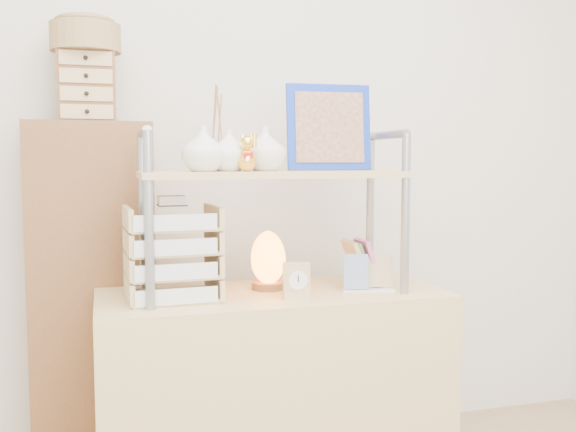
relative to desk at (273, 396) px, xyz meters
The scene contains 9 objects.
desk is the anchor object (origin of this frame).
cabinet 0.77m from the desk, 148.71° to the left, with size 0.45×0.24×1.35m, color brown.
hutch 0.82m from the desk, 155.35° to the left, with size 0.90×0.34×0.74m.
letter_tray 0.62m from the desk, behind, with size 0.29×0.28×0.34m.
salt_lamp 0.48m from the desk, 92.65° to the left, with size 0.14×0.13×0.21m.
desk_clock 0.46m from the desk, 72.16° to the right, with size 0.09×0.05×0.12m.
postcard_stand 0.53m from the desk, 13.12° to the right, with size 0.19×0.10×0.13m.
drawer_chest 1.30m from the desk, 150.26° to the left, with size 0.20×0.16×0.25m.
woven_basket 1.46m from the desk, 150.10° to the left, with size 0.25×0.25×0.10m, color olive.
Camera 1 is at (-0.57, -0.93, 1.21)m, focal length 40.00 mm.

